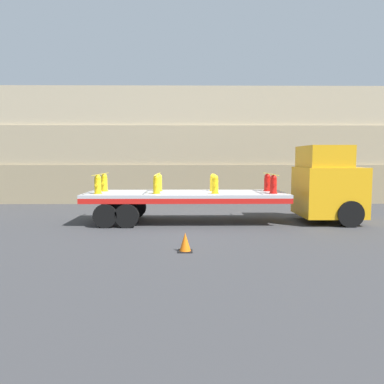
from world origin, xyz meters
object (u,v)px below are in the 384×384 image
fire_hydrant_yellow_far_1 (159,183)px  fire_hydrant_yellow_far_0 (104,183)px  truck_cab (330,184)px  fire_hydrant_yellow_far_2 (213,183)px  fire_hydrant_yellow_near_1 (156,185)px  fire_hydrant_red_near_3 (273,185)px  fire_hydrant_red_far_3 (267,183)px  traffic_cone (185,242)px  flatbed_trailer (169,199)px  fire_hydrant_yellow_near_0 (98,185)px  fire_hydrant_yellow_near_2 (215,185)px

fire_hydrant_yellow_far_1 → fire_hydrant_yellow_far_0: bearing=180.0°
truck_cab → fire_hydrant_yellow_far_2: 4.79m
fire_hydrant_yellow_far_0 → fire_hydrant_yellow_near_1: bearing=-26.3°
fire_hydrant_red_near_3 → fire_hydrant_red_far_3: 1.14m
fire_hydrant_red_far_3 → traffic_cone: bearing=-122.3°
fire_hydrant_yellow_far_0 → fire_hydrant_red_far_3: size_ratio=1.00×
fire_hydrant_red_near_3 → fire_hydrant_red_far_3: (0.00, 1.14, 0.00)m
fire_hydrant_yellow_near_1 → traffic_cone: bearing=-75.0°
flatbed_trailer → fire_hydrant_yellow_far_1: (-0.48, 0.57, 0.61)m
fire_hydrant_yellow_near_1 → fire_hydrant_yellow_far_2: bearing=26.3°
fire_hydrant_yellow_near_1 → fire_hydrant_red_far_3: size_ratio=1.00×
flatbed_trailer → fire_hydrant_yellow_far_0: 2.91m
fire_hydrant_yellow_far_0 → fire_hydrant_yellow_far_1: 2.30m
flatbed_trailer → fire_hydrant_yellow_near_1: bearing=-130.1°
fire_hydrant_yellow_far_0 → fire_hydrant_yellow_near_1: (2.30, -1.14, 0.00)m
truck_cab → fire_hydrant_yellow_far_2: bearing=173.2°
traffic_cone → fire_hydrant_yellow_far_0: bearing=122.4°
flatbed_trailer → fire_hydrant_yellow_far_1: bearing=130.1°
truck_cab → traffic_cone: size_ratio=5.82×
fire_hydrant_yellow_near_1 → fire_hydrant_yellow_far_1: same height
fire_hydrant_yellow_near_1 → fire_hydrant_yellow_far_0: bearing=153.7°
fire_hydrant_red_near_3 → fire_hydrant_yellow_near_0: bearing=180.0°
truck_cab → fire_hydrant_yellow_near_0: bearing=-176.5°
fire_hydrant_yellow_far_1 → fire_hydrant_yellow_near_1: bearing=-90.0°
fire_hydrant_red_near_3 → traffic_cone: (-3.45, -4.33, -1.33)m
flatbed_trailer → fire_hydrant_yellow_far_2: 2.01m
fire_hydrant_yellow_far_0 → fire_hydrant_yellow_far_1: bearing=0.0°
truck_cab → traffic_cone: 7.78m
fire_hydrant_red_far_3 → traffic_cone: size_ratio=1.38×
fire_hydrant_yellow_far_0 → fire_hydrant_yellow_far_1: same height
fire_hydrant_yellow_near_1 → fire_hydrant_red_near_3: 4.61m
fire_hydrant_yellow_far_0 → traffic_cone: size_ratio=1.38×
truck_cab → fire_hydrant_yellow_far_1: truck_cab is taller
fire_hydrant_yellow_far_2 → fire_hydrant_yellow_far_1: bearing=180.0°
fire_hydrant_yellow_far_1 → traffic_cone: (1.16, -5.46, -1.33)m
fire_hydrant_yellow_near_0 → fire_hydrant_yellow_far_2: same height
fire_hydrant_yellow_far_2 → fire_hydrant_red_near_3: 2.57m
traffic_cone → fire_hydrant_yellow_far_2: bearing=78.2°
fire_hydrant_yellow_near_0 → fire_hydrant_red_far_3: 7.00m
flatbed_trailer → fire_hydrant_yellow_near_2: (1.82, -0.57, 0.61)m
fire_hydrant_yellow_far_1 → fire_hydrant_red_near_3: same height
fire_hydrant_yellow_near_0 → fire_hydrant_yellow_far_0: size_ratio=1.00×
fire_hydrant_yellow_near_2 → fire_hydrant_red_near_3: size_ratio=1.00×
fire_hydrant_yellow_far_2 → fire_hydrant_red_near_3: same height
fire_hydrant_yellow_near_2 → truck_cab: bearing=6.8°
truck_cab → flatbed_trailer: bearing=180.0°
flatbed_trailer → fire_hydrant_yellow_far_0: (-2.78, 0.57, 0.61)m
fire_hydrant_yellow_near_0 → traffic_cone: fire_hydrant_yellow_near_0 is taller
flatbed_trailer → fire_hydrant_yellow_far_2: fire_hydrant_yellow_far_2 is taller
fire_hydrant_yellow_far_0 → fire_hydrant_yellow_near_2: 4.74m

